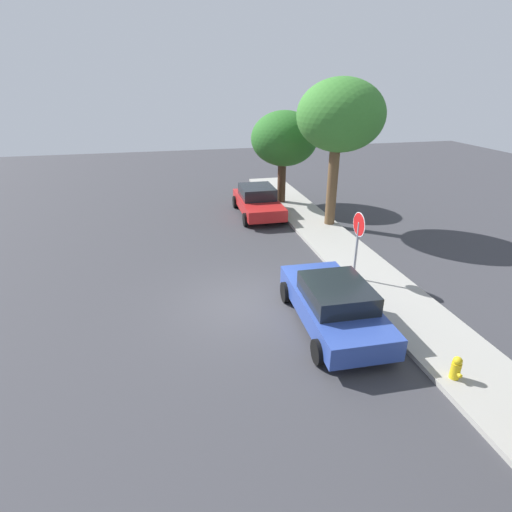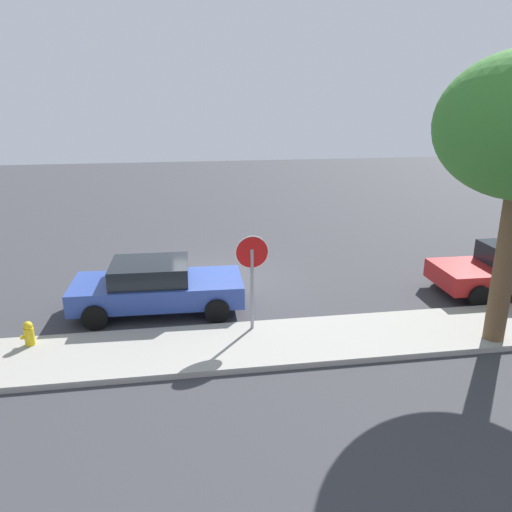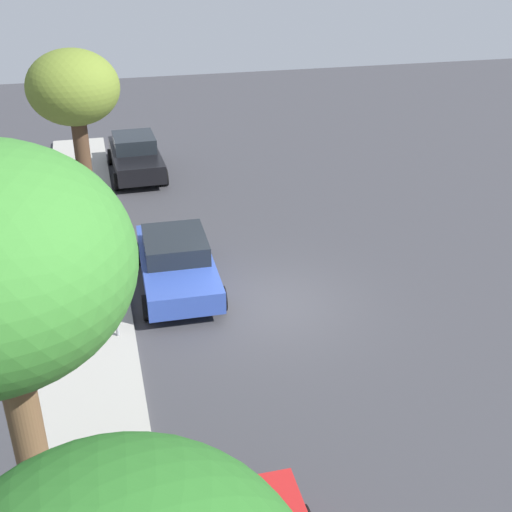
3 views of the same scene
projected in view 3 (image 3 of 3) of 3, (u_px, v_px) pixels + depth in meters
ground_plane at (271, 305)px, 16.62m from camera, size 60.00×60.00×0.00m
sidewalk_curb at (87, 327)px, 15.55m from camera, size 32.00×2.23×0.14m
stop_sign at (111, 277)px, 14.40m from camera, size 0.80×0.08×2.49m
parked_car_blue at (177, 261)px, 17.26m from camera, size 4.53×2.20×1.40m
parked_car_black at (136, 156)px, 25.21m from camera, size 4.55×2.07×1.53m
street_tree_mid_block at (74, 91)px, 19.54m from camera, size 2.82×2.82×5.55m
fire_hydrant at (105, 237)px, 19.45m from camera, size 0.30×0.22×0.72m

